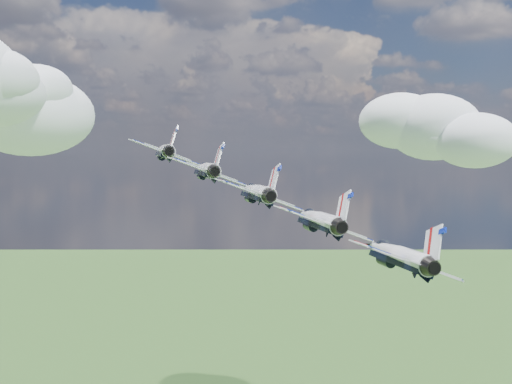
% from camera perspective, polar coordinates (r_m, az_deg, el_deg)
% --- Properties ---
extents(cloud_far, '(64.22, 50.46, 25.23)m').
position_cam_1_polar(cloud_far, '(322.25, 14.93, 5.24)').
color(cloud_far, white).
extents(jet_0, '(17.37, 19.81, 8.52)m').
position_cam_1_polar(jet_0, '(103.87, -8.13, 3.61)').
color(jet_0, white).
extents(jet_1, '(17.37, 19.81, 8.52)m').
position_cam_1_polar(jet_1, '(94.05, -4.47, 1.99)').
color(jet_1, white).
extents(jet_2, '(17.37, 19.81, 8.52)m').
position_cam_1_polar(jet_2, '(84.80, -0.00, 0.00)').
color(jet_2, white).
extents(jet_3, '(17.37, 19.81, 8.52)m').
position_cam_1_polar(jet_3, '(76.31, 5.52, -2.46)').
color(jet_3, white).
extents(jet_4, '(17.37, 19.81, 8.52)m').
position_cam_1_polar(jet_4, '(68.88, 12.35, -5.45)').
color(jet_4, white).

